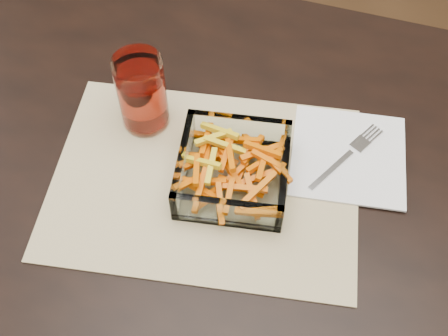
{
  "coord_description": "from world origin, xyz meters",
  "views": [
    {
      "loc": [
        0.03,
        -0.4,
        1.45
      ],
      "look_at": [
        -0.1,
        0.02,
        0.78
      ],
      "focal_mm": 45.0,
      "sensor_mm": 36.0,
      "label": 1
    }
  ],
  "objects": [
    {
      "name": "tumbler",
      "position": [
        -0.25,
        0.09,
        0.81
      ],
      "size": [
        0.07,
        0.07,
        0.13
      ],
      "color": "white",
      "rests_on": "placemat"
    },
    {
      "name": "glass_bowl",
      "position": [
        -0.09,
        0.02,
        0.78
      ],
      "size": [
        0.18,
        0.18,
        0.06
      ],
      "rotation": [
        0.0,
        0.0,
        0.17
      ],
      "color": "white",
      "rests_on": "placemat"
    },
    {
      "name": "placemat",
      "position": [
        -0.13,
        0.01,
        0.75
      ],
      "size": [
        0.5,
        0.4,
        0.0
      ],
      "primitive_type": "cube",
      "rotation": [
        0.0,
        0.0,
        0.16
      ],
      "color": "tan",
      "rests_on": "dining_table"
    },
    {
      "name": "dining_table",
      "position": [
        0.0,
        0.0,
        0.66
      ],
      "size": [
        1.6,
        0.9,
        0.75
      ],
      "color": "black",
      "rests_on": "ground"
    },
    {
      "name": "napkin",
      "position": [
        0.07,
        0.12,
        0.76
      ],
      "size": [
        0.19,
        0.19,
        0.0
      ],
      "primitive_type": "cube",
      "rotation": [
        0.0,
        0.0,
        0.14
      ],
      "color": "white",
      "rests_on": "placemat"
    },
    {
      "name": "fork",
      "position": [
        0.07,
        0.12,
        0.76
      ],
      "size": [
        0.09,
        0.15,
        0.0
      ],
      "rotation": [
        0.0,
        0.0,
        -0.5
      ],
      "color": "silver",
      "rests_on": "napkin"
    }
  ]
}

